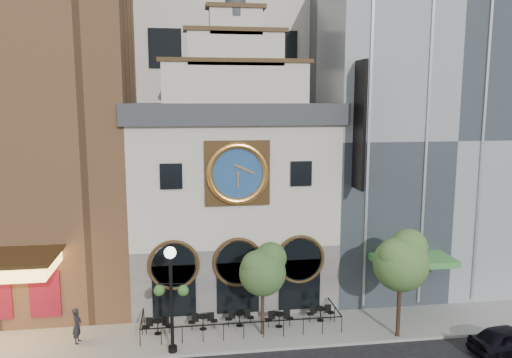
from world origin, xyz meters
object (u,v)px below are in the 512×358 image
at_px(bistro_4, 320,313).
at_px(pedestrian, 77,325).
at_px(bistro_1, 203,321).
at_px(bistro_3, 279,319).
at_px(tree_left, 263,269).
at_px(lamppost, 171,288).
at_px(car_right, 510,340).
at_px(bistro_2, 240,318).
at_px(tree_right, 402,259).
at_px(bistro_0, 158,326).

xyz_separation_m(bistro_4, pedestrian, (-13.08, -0.71, 0.47)).
height_order(bistro_1, bistro_4, same).
distance_m(bistro_3, tree_left, 3.39).
bearing_deg(lamppost, tree_left, 24.51).
xyz_separation_m(bistro_1, lamppost, (-1.59, -2.25, 2.87)).
bearing_deg(car_right, tree_left, 65.59).
relative_size(bistro_2, tree_right, 0.28).
distance_m(bistro_1, pedestrian, 6.50).
distance_m(bistro_0, bistro_1, 2.42).
distance_m(lamppost, tree_left, 4.94).
bearing_deg(car_right, pedestrian, 71.92).
xyz_separation_m(pedestrian, tree_right, (16.69, -1.63, 3.26)).
bearing_deg(bistro_2, pedestrian, -175.16).
bearing_deg(bistro_0, bistro_2, 4.24).
relative_size(bistro_4, tree_right, 0.28).
distance_m(bistro_0, tree_left, 6.46).
height_order(bistro_4, lamppost, lamppost).
distance_m(tree_left, tree_right, 7.20).
relative_size(pedestrian, lamppost, 0.34).
xyz_separation_m(bistro_0, bistro_2, (4.43, 0.33, 0.00)).
relative_size(bistro_3, tree_right, 0.28).
bearing_deg(tree_right, bistro_3, 162.32).
xyz_separation_m(bistro_0, tree_left, (5.58, -0.76, 3.16)).
distance_m(pedestrian, tree_left, 10.00).
relative_size(bistro_4, tree_left, 0.32).
relative_size(bistro_2, lamppost, 0.29).
relative_size(bistro_1, lamppost, 0.29).
bearing_deg(lamppost, car_right, 1.52).
bearing_deg(tree_left, bistro_4, 17.36).
bearing_deg(bistro_0, tree_right, -9.06).
bearing_deg(bistro_0, bistro_1, 4.71).
distance_m(bistro_3, pedestrian, 10.64).
height_order(bistro_0, bistro_4, same).
xyz_separation_m(pedestrian, tree_left, (9.62, -0.37, 2.70)).
xyz_separation_m(bistro_4, tree_right, (3.61, -2.34, 3.73)).
bearing_deg(lamppost, tree_right, 9.48).
distance_m(bistro_0, pedestrian, 4.09).
bearing_deg(bistro_0, bistro_4, 2.03).
bearing_deg(bistro_1, lamppost, -125.23).
height_order(bistro_0, car_right, car_right).
bearing_deg(bistro_1, car_right, -16.74).
bearing_deg(pedestrian, tree_right, -89.89).
distance_m(bistro_4, lamppost, 9.02).
distance_m(bistro_1, tree_left, 4.58).
distance_m(bistro_2, car_right, 13.83).
bearing_deg(bistro_4, pedestrian, -176.89).
bearing_deg(pedestrian, bistro_0, -78.82).
xyz_separation_m(bistro_3, car_right, (10.88, -4.24, 0.09)).
bearing_deg(pedestrian, bistro_3, -82.67).
distance_m(bistro_4, tree_right, 5.69).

